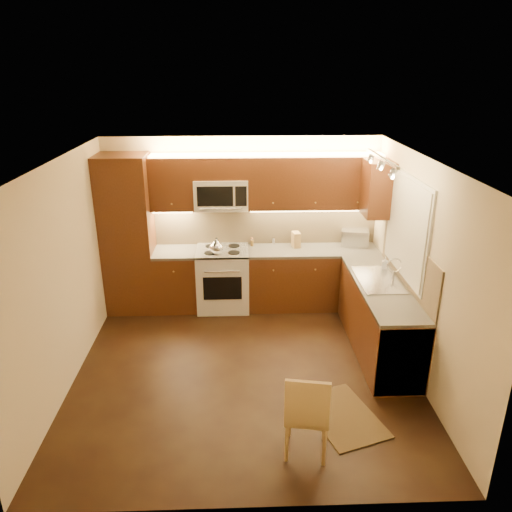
{
  "coord_description": "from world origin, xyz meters",
  "views": [
    {
      "loc": [
        -0.05,
        -5.04,
        3.42
      ],
      "look_at": [
        0.15,
        0.55,
        1.25
      ],
      "focal_mm": 34.48,
      "sensor_mm": 36.0,
      "label": 1
    }
  ],
  "objects_px": {
    "knife_block": "(296,240)",
    "soap_bottle": "(385,263)",
    "stove": "(223,278)",
    "kettle": "(216,246)",
    "dining_chair": "(307,411)",
    "microwave": "(221,194)",
    "toaster_oven": "(355,237)",
    "sink": "(379,275)"
  },
  "relations": [
    {
      "from": "microwave",
      "to": "dining_chair",
      "type": "distance_m",
      "value": 3.52
    },
    {
      "from": "dining_chair",
      "to": "microwave",
      "type": "bearing_deg",
      "value": 114.99
    },
    {
      "from": "microwave",
      "to": "knife_block",
      "type": "distance_m",
      "value": 1.3
    },
    {
      "from": "soap_bottle",
      "to": "dining_chair",
      "type": "distance_m",
      "value": 2.67
    },
    {
      "from": "microwave",
      "to": "kettle",
      "type": "height_order",
      "value": "microwave"
    },
    {
      "from": "stove",
      "to": "dining_chair",
      "type": "height_order",
      "value": "stove"
    },
    {
      "from": "toaster_oven",
      "to": "soap_bottle",
      "type": "bearing_deg",
      "value": -67.21
    },
    {
      "from": "stove",
      "to": "dining_chair",
      "type": "xyz_separation_m",
      "value": [
        0.85,
        -3.03,
        -0.01
      ]
    },
    {
      "from": "knife_block",
      "to": "soap_bottle",
      "type": "xyz_separation_m",
      "value": [
        1.08,
        -0.91,
        -0.03
      ]
    },
    {
      "from": "toaster_oven",
      "to": "dining_chair",
      "type": "bearing_deg",
      "value": -97.27
    },
    {
      "from": "knife_block",
      "to": "dining_chair",
      "type": "relative_size",
      "value": 0.25
    },
    {
      "from": "microwave",
      "to": "toaster_oven",
      "type": "height_order",
      "value": "microwave"
    },
    {
      "from": "toaster_oven",
      "to": "microwave",
      "type": "bearing_deg",
      "value": -166.2
    },
    {
      "from": "stove",
      "to": "microwave",
      "type": "height_order",
      "value": "microwave"
    },
    {
      "from": "knife_block",
      "to": "soap_bottle",
      "type": "bearing_deg",
      "value": -50.54
    },
    {
      "from": "microwave",
      "to": "soap_bottle",
      "type": "height_order",
      "value": "microwave"
    },
    {
      "from": "microwave",
      "to": "sink",
      "type": "distance_m",
      "value": 2.48
    },
    {
      "from": "kettle",
      "to": "sink",
      "type": "bearing_deg",
      "value": -10.1
    },
    {
      "from": "stove",
      "to": "toaster_oven",
      "type": "height_order",
      "value": "toaster_oven"
    },
    {
      "from": "toaster_oven",
      "to": "soap_bottle",
      "type": "xyz_separation_m",
      "value": [
        0.18,
        -0.97,
        -0.03
      ]
    },
    {
      "from": "kettle",
      "to": "dining_chair",
      "type": "relative_size",
      "value": 0.26
    },
    {
      "from": "sink",
      "to": "knife_block",
      "type": "height_order",
      "value": "knife_block"
    },
    {
      "from": "knife_block",
      "to": "sink",
      "type": "bearing_deg",
      "value": -64.55
    },
    {
      "from": "kettle",
      "to": "knife_block",
      "type": "relative_size",
      "value": 1.05
    },
    {
      "from": "knife_block",
      "to": "dining_chair",
      "type": "height_order",
      "value": "knife_block"
    },
    {
      "from": "microwave",
      "to": "dining_chair",
      "type": "relative_size",
      "value": 0.84
    },
    {
      "from": "toaster_oven",
      "to": "knife_block",
      "type": "relative_size",
      "value": 1.77
    },
    {
      "from": "dining_chair",
      "to": "kettle",
      "type": "bearing_deg",
      "value": 117.9
    },
    {
      "from": "microwave",
      "to": "toaster_oven",
      "type": "distance_m",
      "value": 2.11
    },
    {
      "from": "sink",
      "to": "toaster_oven",
      "type": "distance_m",
      "value": 1.32
    },
    {
      "from": "stove",
      "to": "soap_bottle",
      "type": "height_order",
      "value": "soap_bottle"
    },
    {
      "from": "knife_block",
      "to": "soap_bottle",
      "type": "height_order",
      "value": "knife_block"
    },
    {
      "from": "stove",
      "to": "kettle",
      "type": "bearing_deg",
      "value": -116.21
    },
    {
      "from": "sink",
      "to": "stove",
      "type": "bearing_deg",
      "value": 150.64
    },
    {
      "from": "toaster_oven",
      "to": "soap_bottle",
      "type": "distance_m",
      "value": 0.99
    },
    {
      "from": "stove",
      "to": "toaster_oven",
      "type": "bearing_deg",
      "value": 5.62
    },
    {
      "from": "microwave",
      "to": "kettle",
      "type": "xyz_separation_m",
      "value": [
        -0.08,
        -0.3,
        -0.68
      ]
    },
    {
      "from": "stove",
      "to": "microwave",
      "type": "distance_m",
      "value": 1.27
    },
    {
      "from": "sink",
      "to": "knife_block",
      "type": "distance_m",
      "value": 1.56
    },
    {
      "from": "kettle",
      "to": "microwave",
      "type": "bearing_deg",
      "value": 89.78
    },
    {
      "from": "toaster_oven",
      "to": "knife_block",
      "type": "height_order",
      "value": "toaster_oven"
    },
    {
      "from": "stove",
      "to": "knife_block",
      "type": "relative_size",
      "value": 4.07
    }
  ]
}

